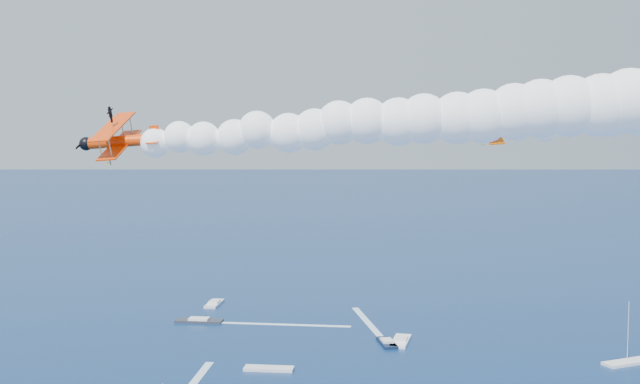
{
  "coord_description": "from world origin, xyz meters",
  "views": [
    {
      "loc": [
        3.15,
        -65.46,
        59.52
      ],
      "look_at": [
        5.74,
        21.55,
        51.98
      ],
      "focal_mm": 47.35,
      "sensor_mm": 36.0,
      "label": 1
    }
  ],
  "objects": [
    {
      "name": "biplane_lead",
      "position": [
        24.96,
        26.96,
        58.57
      ],
      "size": [
        7.6,
        9.47,
        7.85
      ],
      "primitive_type": null,
      "rotation": [
        -0.38,
        0.07,
        3.09
      ],
      "color": "#E65504"
    },
    {
      "name": "biplane_trail",
      "position": [
        -13.48,
        16.13,
        57.39
      ],
      "size": [
        9.61,
        11.32,
        8.5
      ],
      "primitive_type": null,
      "rotation": [
        -0.3,
        0.07,
        3.01
      ],
      "color": "#F83B05"
    },
    {
      "name": "smoke_trail_trail",
      "position": [
        19.14,
        11.84,
        59.92
      ],
      "size": [
        67.66,
        23.32,
        12.06
      ],
      "primitive_type": null,
      "rotation": [
        0.0,
        0.0,
        3.01
      ],
      "color": "white"
    },
    {
      "name": "spectator_boats",
      "position": [
        -6.73,
        128.22,
        0.35
      ],
      "size": [
        236.65,
        178.79,
        0.7
      ],
      "color": "#2A2F38",
      "rests_on": "ground"
    },
    {
      "name": "boat_wakes",
      "position": [
        27.96,
        149.98,
        0.03
      ],
      "size": [
        136.74,
        96.63,
        0.04
      ],
      "color": "white",
      "rests_on": "ground"
    }
  ]
}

